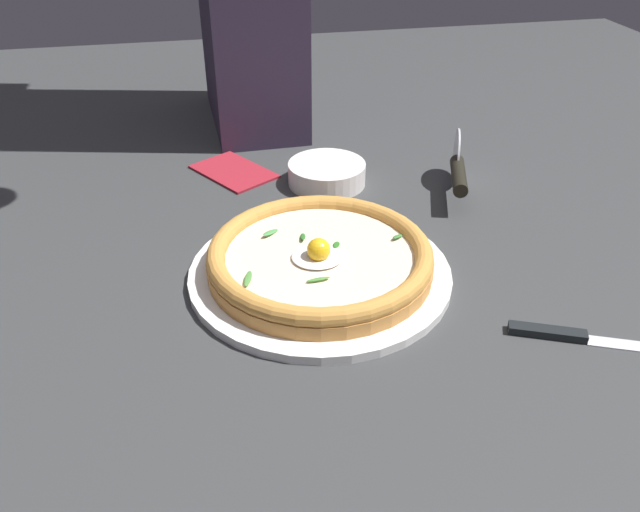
{
  "coord_description": "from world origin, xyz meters",
  "views": [
    {
      "loc": [
        0.12,
        0.69,
        0.47
      ],
      "look_at": [
        -0.01,
        0.03,
        0.03
      ],
      "focal_mm": 35.82,
      "sensor_mm": 36.0,
      "label": 1
    }
  ],
  "objects_px": {
    "pizza": "(320,257)",
    "side_bowl": "(327,174)",
    "table_knife": "(582,337)",
    "folded_napkin": "(234,170)",
    "pizza_cutter": "(458,169)"
  },
  "relations": [
    {
      "from": "table_knife",
      "to": "side_bowl",
      "type": "bearing_deg",
      "value": -65.93
    },
    {
      "from": "side_bowl",
      "to": "folded_napkin",
      "type": "relative_size",
      "value": 0.9
    },
    {
      "from": "pizza",
      "to": "side_bowl",
      "type": "bearing_deg",
      "value": -104.11
    },
    {
      "from": "pizza",
      "to": "table_knife",
      "type": "bearing_deg",
      "value": 145.39
    },
    {
      "from": "pizza",
      "to": "table_knife",
      "type": "distance_m",
      "value": 0.32
    },
    {
      "from": "pizza",
      "to": "table_knife",
      "type": "relative_size",
      "value": 1.29
    },
    {
      "from": "table_knife",
      "to": "folded_napkin",
      "type": "relative_size",
      "value": 1.58
    },
    {
      "from": "pizza",
      "to": "pizza_cutter",
      "type": "distance_m",
      "value": 0.32
    },
    {
      "from": "folded_napkin",
      "to": "table_knife",
      "type": "bearing_deg",
      "value": 123.72
    },
    {
      "from": "pizza_cutter",
      "to": "pizza",
      "type": "bearing_deg",
      "value": 35.31
    },
    {
      "from": "side_bowl",
      "to": "folded_napkin",
      "type": "xyz_separation_m",
      "value": [
        0.15,
        -0.07,
        -0.01
      ]
    },
    {
      "from": "folded_napkin",
      "to": "side_bowl",
      "type": "bearing_deg",
      "value": 153.62
    },
    {
      "from": "table_knife",
      "to": "folded_napkin",
      "type": "height_order",
      "value": "table_knife"
    },
    {
      "from": "pizza",
      "to": "pizza_cutter",
      "type": "xyz_separation_m",
      "value": [
        -0.26,
        -0.18,
        0.01
      ]
    },
    {
      "from": "table_knife",
      "to": "folded_napkin",
      "type": "bearing_deg",
      "value": -56.28
    }
  ]
}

